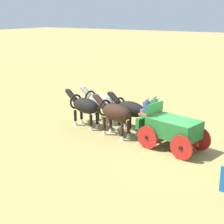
% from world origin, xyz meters
% --- Properties ---
extents(ground_plane, '(220.00, 220.00, 0.00)m').
position_xyz_m(ground_plane, '(0.00, 0.00, 0.00)').
color(ground_plane, '#9E8C4C').
extents(show_wagon, '(5.68, 2.48, 2.62)m').
position_xyz_m(show_wagon, '(0.17, -0.04, 1.17)').
color(show_wagon, '#236B2D').
rests_on(show_wagon, ground).
extents(draft_horse_rear_near, '(3.06, 1.37, 2.28)m').
position_xyz_m(draft_horse_rear_near, '(3.71, -0.09, 1.41)').
color(draft_horse_rear_near, '#331E14').
rests_on(draft_horse_rear_near, ground).
extents(draft_horse_rear_off, '(3.10, 1.32, 2.21)m').
position_xyz_m(draft_horse_rear_off, '(3.46, -1.37, 1.35)').
color(draft_horse_rear_off, black).
rests_on(draft_horse_rear_off, ground).
extents(draft_horse_lead_near, '(3.12, 1.35, 2.19)m').
position_xyz_m(draft_horse_lead_near, '(6.26, -0.62, 1.33)').
color(draft_horse_lead_near, black).
rests_on(draft_horse_lead_near, ground).
extents(draft_horse_lead_off, '(3.19, 1.36, 2.22)m').
position_xyz_m(draft_horse_lead_off, '(6.00, -1.89, 1.35)').
color(draft_horse_lead_off, '#9E998E').
rests_on(draft_horse_lead_off, ground).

